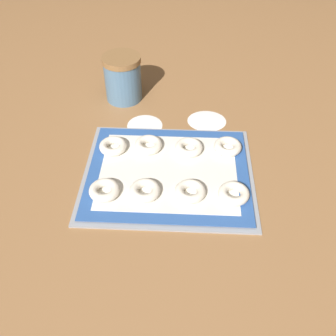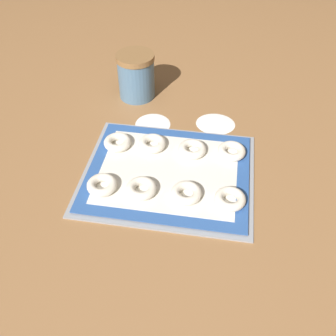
{
  "view_description": "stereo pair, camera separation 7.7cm",
  "coord_description": "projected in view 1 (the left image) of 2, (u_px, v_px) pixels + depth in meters",
  "views": [
    {
      "loc": [
        0.03,
        -0.7,
        0.67
      ],
      "look_at": [
        -0.0,
        -0.02,
        0.02
      ],
      "focal_mm": 42.0,
      "sensor_mm": 36.0,
      "label": 1
    },
    {
      "loc": [
        0.11,
        -0.69,
        0.67
      ],
      "look_at": [
        -0.0,
        -0.02,
        0.02
      ],
      "focal_mm": 42.0,
      "sensor_mm": 36.0,
      "label": 2
    }
  ],
  "objects": [
    {
      "name": "baking_tray",
      "position": [
        168.0,
        173.0,
        0.96
      ],
      "size": [
        0.41,
        0.35,
        0.01
      ],
      "color": "#93969B",
      "rests_on": "ground_plane"
    },
    {
      "name": "bagel_back_mid_right",
      "position": [
        189.0,
        148.0,
        1.0
      ],
      "size": [
        0.07,
        0.07,
        0.02
      ],
      "color": "silver",
      "rests_on": "baking_mat"
    },
    {
      "name": "flour_patch_far",
      "position": [
        145.0,
        125.0,
        1.1
      ],
      "size": [
        0.1,
        0.1,
        0.0
      ],
      "color": "white",
      "rests_on": "ground_plane"
    },
    {
      "name": "bagel_back_far_right",
      "position": [
        228.0,
        147.0,
        1.0
      ],
      "size": [
        0.07,
        0.07,
        0.02
      ],
      "color": "silver",
      "rests_on": "baking_mat"
    },
    {
      "name": "ground_plane",
      "position": [
        169.0,
        169.0,
        0.97
      ],
      "size": [
        2.8,
        2.8,
        0.0
      ],
      "primitive_type": "plane",
      "color": "olive"
    },
    {
      "name": "flour_patch_near",
      "position": [
        207.0,
        121.0,
        1.11
      ],
      "size": [
        0.11,
        0.1,
        0.0
      ],
      "color": "white",
      "rests_on": "ground_plane"
    },
    {
      "name": "bagel_front_mid_left",
      "position": [
        145.0,
        191.0,
        0.89
      ],
      "size": [
        0.07,
        0.07,
        0.02
      ],
      "color": "silver",
      "rests_on": "baking_mat"
    },
    {
      "name": "baking_mat",
      "position": [
        168.0,
        172.0,
        0.95
      ],
      "size": [
        0.39,
        0.32,
        0.0
      ],
      "color": "#2D569E",
      "rests_on": "baking_tray"
    },
    {
      "name": "flour_canister",
      "position": [
        123.0,
        78.0,
        1.15
      ],
      "size": [
        0.11,
        0.11,
        0.14
      ],
      "color": "slate",
      "rests_on": "ground_plane"
    },
    {
      "name": "bagel_front_mid_right",
      "position": [
        190.0,
        191.0,
        0.89
      ],
      "size": [
        0.07,
        0.07,
        0.02
      ],
      "color": "silver",
      "rests_on": "baking_mat"
    },
    {
      "name": "bagel_back_far_left",
      "position": [
        113.0,
        146.0,
        1.0
      ],
      "size": [
        0.07,
        0.07,
        0.02
      ],
      "color": "silver",
      "rests_on": "baking_mat"
    },
    {
      "name": "bagel_back_mid_left",
      "position": [
        148.0,
        145.0,
        1.01
      ],
      "size": [
        0.07,
        0.07,
        0.02
      ],
      "color": "silver",
      "rests_on": "baking_mat"
    },
    {
      "name": "bagel_front_far_left",
      "position": [
        104.0,
        190.0,
        0.89
      ],
      "size": [
        0.07,
        0.07,
        0.02
      ],
      "color": "silver",
      "rests_on": "baking_mat"
    },
    {
      "name": "bagel_front_far_right",
      "position": [
        234.0,
        194.0,
        0.88
      ],
      "size": [
        0.07,
        0.07,
        0.02
      ],
      "color": "silver",
      "rests_on": "baking_mat"
    }
  ]
}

